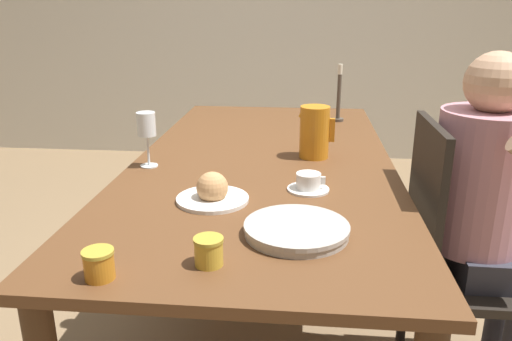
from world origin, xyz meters
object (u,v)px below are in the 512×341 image
Objects in this scene: person_seated at (489,201)px; wine_glass_water at (146,127)px; teacup_near_person at (308,183)px; bread_plate at (212,192)px; chair_person_side at (455,258)px; candlestick_tall at (339,100)px; jam_jar_amber at (99,263)px; jam_jar_red at (209,250)px; serving_tray at (297,230)px; red_pitcher at (314,132)px.

wine_glass_water is (-1.17, 0.12, 0.19)m from person_seated.
teacup_near_person is 0.31m from bread_plate.
chair_person_side is 3.33× the size of candlestick_tall.
teacup_near_person is (-0.59, -0.07, 0.07)m from person_seated.
jam_jar_amber is 1.00× the size of jam_jar_red.
chair_person_side is 0.94m from jam_jar_red.
chair_person_side is 0.69m from serving_tray.
bread_plate is 0.39m from jam_jar_red.
wine_glass_water reaches higher than jam_jar_amber.
teacup_near_person is 0.74m from jam_jar_amber.
person_seated is at bearing 35.19° from jam_jar_red.
candlestick_tall is (0.13, 0.65, 0.01)m from red_pitcher.
wine_glass_water is 0.79m from jam_jar_red.
wine_glass_water is 0.92× the size of bread_plate.
candlestick_tall is (0.15, 1.01, 0.08)m from teacup_near_person.
red_pitcher is at bearing 16.35° from wine_glass_water.
person_seated is 4.08× the size of candlestick_tall.
wine_glass_water is at bearing -131.61° from candlestick_tall.
wine_glass_water is at bearing -98.04° from chair_person_side.
candlestick_tall reaches higher than red_pitcher.
red_pitcher reaches higher than serving_tray.
person_seated is 0.60m from teacup_near_person.
bread_plate is (-0.31, -0.49, -0.07)m from red_pitcher.
chair_person_side is 1.09m from candlestick_tall.
person_seated is 4.27× the size of serving_tray.
candlestick_tall reaches higher than chair_person_side.
teacup_near_person is 0.49× the size of serving_tray.
wine_glass_water is at bearing 161.75° from teacup_near_person.
person_seated is 1.05m from candlestick_tall.
bread_plate is at bearing -122.40° from red_pitcher.
teacup_near_person is 1.95× the size of jam_jar_amber.
candlestick_tall reaches higher than wine_glass_water.
red_pitcher is 0.91m from jam_jar_red.
jam_jar_red is (-0.81, -0.57, 0.08)m from person_seated.
serving_tray is (-0.05, -0.70, -0.09)m from red_pitcher.
serving_tray is at bearing -95.39° from teacup_near_person.
jam_jar_amber is (0.13, -0.78, -0.11)m from wine_glass_water.
serving_tray is at bearing 31.34° from jam_jar_amber.
jam_jar_red is (0.22, 0.08, 0.00)m from jam_jar_amber.
person_seated reaches higher than serving_tray.
person_seated is 5.84× the size of red_pitcher.
person_seated is 0.66m from red_pitcher.
jam_jar_red is (-0.23, -0.50, 0.01)m from teacup_near_person.
bread_plate is at bearing -78.53° from chair_person_side.
serving_tray is 3.96× the size of jam_jar_red.
chair_person_side is 13.76× the size of jam_jar_red.
chair_person_side is at bearing -8.04° from wine_glass_water.
jam_jar_red is 0.24× the size of candlestick_tall.
wine_glass_water is at bearing 133.22° from bread_plate.
chair_person_side reaches higher than wine_glass_water.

